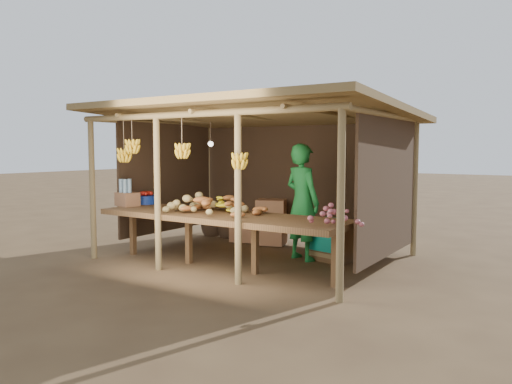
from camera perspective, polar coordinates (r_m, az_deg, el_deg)
The scene contains 13 objects.
ground at distance 8.12m, azimuth -0.00°, elevation -7.40°, with size 60.00×60.00×0.00m, color brown.
stall_structure at distance 7.95m, azimuth -0.32°, elevation 6.26°, with size 4.70×3.50×2.43m.
counter at distance 7.23m, azimuth -4.10°, elevation -3.00°, with size 3.90×1.05×0.80m.
potato_heap at distance 7.36m, azimuth -6.03°, elevation -0.94°, with size 1.09×0.65×0.37m, color tan, non-canonical shape.
sweet_potato_heap at distance 7.29m, azimuth -3.80°, elevation -1.01°, with size 1.12×0.67×0.36m, color #B4662E, non-canonical shape.
onion_heap at distance 6.08m, azimuth 8.87°, elevation -2.29°, with size 0.73×0.44×0.35m, color #AC545C, non-canonical shape.
banana_pile at distance 7.57m, azimuth -3.82°, elevation -0.86°, with size 0.57×0.34×0.35m, color yellow, non-canonical shape.
tomato_basin at distance 8.75m, azimuth -12.52°, elevation -0.74°, with size 0.41×0.41×0.21m.
bottle_box at distance 8.46m, azimuth -14.49°, elevation -0.40°, with size 0.41×0.35×0.45m.
vendor at distance 7.82m, azimuth 5.31°, elevation -1.15°, with size 0.66×0.44×1.82m, color #1A762E.
tarp_crate at distance 7.92m, azimuth 8.77°, elevation -5.30°, with size 0.80×0.73×0.82m.
carton_stack at distance 9.10m, azimuth 0.73°, elevation -3.77°, with size 1.16×0.54×0.81m.
burlap_sacks at distance 9.96m, azimuth -4.10°, elevation -3.57°, with size 0.86×0.45×0.61m.
Camera 1 is at (4.31, -6.66, 1.73)m, focal length 35.00 mm.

